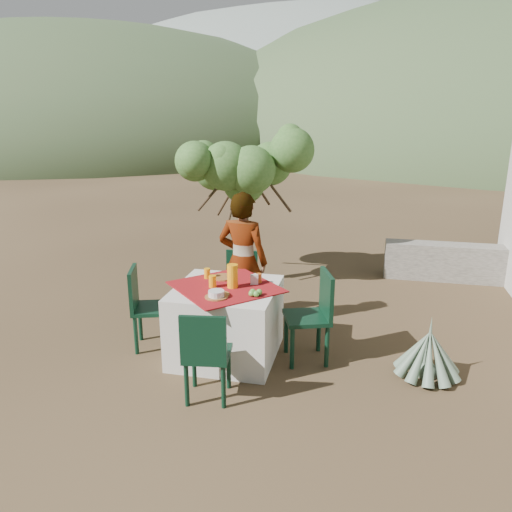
{
  "coord_description": "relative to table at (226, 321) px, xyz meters",
  "views": [
    {
      "loc": [
        1.98,
        -4.21,
        2.48
      ],
      "look_at": [
        0.86,
        0.74,
        0.98
      ],
      "focal_mm": 35.0,
      "sensor_mm": 36.0,
      "label": 1
    }
  ],
  "objects": [
    {
      "name": "jar_left",
      "position": [
        0.25,
        0.14,
        0.42
      ],
      "size": [
        0.05,
        0.05,
        0.09
      ],
      "primitive_type": "cylinder",
      "color": "#C05D21",
      "rests_on": "table"
    },
    {
      "name": "hill_far_center",
      "position": [
        -4.64,
        51.66,
        -0.38
      ],
      "size": [
        60.0,
        60.0,
        24.0
      ],
      "primitive_type": "ellipsoid",
      "color": "gray",
      "rests_on": "ground"
    },
    {
      "name": "hill_near_right",
      "position": [
        11.36,
        35.66,
        -0.38
      ],
      "size": [
        48.0,
        48.0,
        20.0
      ],
      "primitive_type": "ellipsoid",
      "color": "#324B2A",
      "rests_on": "ground"
    },
    {
      "name": "ground",
      "position": [
        -0.64,
        -0.34,
        -0.38
      ],
      "size": [
        160.0,
        160.0,
        0.0
      ],
      "primitive_type": "plane",
      "color": "#332517",
      "rests_on": "ground"
    },
    {
      "name": "chair_left",
      "position": [
        -0.9,
        -0.01,
        0.12
      ],
      "size": [
        0.52,
        0.52,
        0.89
      ],
      "rotation": [
        0.0,
        0.0,
        1.88
      ],
      "color": "black",
      "rests_on": "ground"
    },
    {
      "name": "white_bowl",
      "position": [
        -0.0,
        -0.32,
        0.42
      ],
      "size": [
        0.15,
        0.15,
        0.06
      ],
      "primitive_type": "cylinder",
      "color": "silver",
      "rests_on": "bowl_plate"
    },
    {
      "name": "bowl_plate",
      "position": [
        -0.0,
        -0.32,
        0.39
      ],
      "size": [
        0.22,
        0.22,
        0.01
      ],
      "primitive_type": "cylinder",
      "color": "brown",
      "rests_on": "table"
    },
    {
      "name": "plate_far",
      "position": [
        -0.1,
        0.25,
        0.39
      ],
      "size": [
        0.24,
        0.24,
        0.01
      ],
      "primitive_type": "cylinder",
      "color": "brown",
      "rests_on": "table"
    },
    {
      "name": "glass_near",
      "position": [
        -0.12,
        -0.05,
        0.44
      ],
      "size": [
        0.08,
        0.08,
        0.12
      ],
      "primitive_type": "cylinder",
      "color": "#FF9F10",
      "rests_on": "table"
    },
    {
      "name": "juice_pitcher",
      "position": [
        0.08,
        -0.01,
        0.5
      ],
      "size": [
        0.11,
        0.11,
        0.24
      ],
      "primitive_type": "cylinder",
      "color": "#FF9F10",
      "rests_on": "table"
    },
    {
      "name": "table",
      "position": [
        0.0,
        0.0,
        0.0
      ],
      "size": [
        1.3,
        1.3,
        0.76
      ],
      "color": "silver",
      "rests_on": "ground"
    },
    {
      "name": "fruit_cluster",
      "position": [
        0.35,
        -0.2,
        0.41
      ],
      "size": [
        0.12,
        0.11,
        0.06
      ],
      "color": "#579D39",
      "rests_on": "table"
    },
    {
      "name": "glass_far",
      "position": [
        -0.26,
        0.2,
        0.44
      ],
      "size": [
        0.07,
        0.07,
        0.11
      ],
      "primitive_type": "cylinder",
      "color": "#FF9F10",
      "rests_on": "table"
    },
    {
      "name": "jar_right",
      "position": [
        0.3,
        0.19,
        0.43
      ],
      "size": [
        0.06,
        0.06,
        0.1
      ],
      "primitive_type": "cylinder",
      "color": "#C05D21",
      "rests_on": "table"
    },
    {
      "name": "person",
      "position": [
        -0.0,
        0.72,
        0.43
      ],
      "size": [
        0.64,
        0.47,
        1.61
      ],
      "primitive_type": "imported",
      "rotation": [
        0.0,
        0.0,
        3.0
      ],
      "color": "#8C6651",
      "rests_on": "ground"
    },
    {
      "name": "chair_near",
      "position": [
        0.07,
        -0.88,
        0.09
      ],
      "size": [
        0.44,
        0.44,
        0.86
      ],
      "rotation": [
        0.0,
        0.0,
        3.28
      ],
      "color": "black",
      "rests_on": "ground"
    },
    {
      "name": "stone_wall",
      "position": [
        2.96,
        3.06,
        -0.1
      ],
      "size": [
        2.6,
        0.35,
        0.55
      ],
      "primitive_type": "cube",
      "color": "gray",
      "rests_on": "ground"
    },
    {
      "name": "hill_near_left",
      "position": [
        -18.64,
        29.66,
        -0.38
      ],
      "size": [
        40.0,
        40.0,
        16.0
      ],
      "primitive_type": "ellipsoid",
      "color": "#324B2A",
      "rests_on": "ground"
    },
    {
      "name": "napkin_holder",
      "position": [
        0.27,
        0.13,
        0.43
      ],
      "size": [
        0.09,
        0.06,
        0.1
      ],
      "primitive_type": "cube",
      "rotation": [
        0.0,
        0.0,
        0.28
      ],
      "color": "silver",
      "rests_on": "table"
    },
    {
      "name": "shrub_tree",
      "position": [
        -0.31,
        2.31,
        1.19
      ],
      "size": [
        1.69,
        1.66,
        1.99
      ],
      "color": "#4B3B25",
      "rests_on": "ground"
    },
    {
      "name": "plate_near",
      "position": [
        0.01,
        -0.26,
        0.39
      ],
      "size": [
        0.2,
        0.2,
        0.01
      ],
      "primitive_type": "cylinder",
      "color": "brown",
      "rests_on": "table"
    },
    {
      "name": "chair_far",
      "position": [
        -0.1,
        0.98,
        0.08
      ],
      "size": [
        0.41,
        0.41,
        0.83
      ],
      "rotation": [
        0.0,
        0.0,
        0.06
      ],
      "color": "black",
      "rests_on": "ground"
    },
    {
      "name": "agave",
      "position": [
        2.0,
        0.0,
        -0.15
      ],
      "size": [
        0.63,
        0.64,
        0.68
      ],
      "rotation": [
        0.0,
        0.0,
        -0.35
      ],
      "color": "slate",
      "rests_on": "ground"
    },
    {
      "name": "chair_right",
      "position": [
        0.89,
        0.11,
        0.14
      ],
      "size": [
        0.55,
        0.55,
        0.94
      ],
      "rotation": [
        0.0,
        0.0,
        5.04
      ],
      "color": "black",
      "rests_on": "ground"
    }
  ]
}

